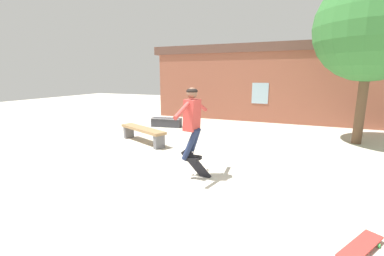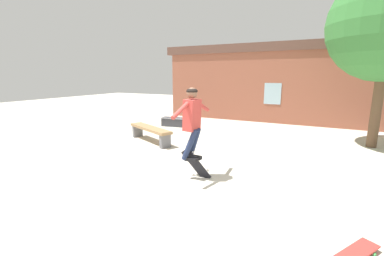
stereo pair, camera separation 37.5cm
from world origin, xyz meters
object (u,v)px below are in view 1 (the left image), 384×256
Objects in this scene: park_bench at (143,132)px; skate_ledge at (166,122)px; skateboard_resting at (361,246)px; tree_right at (372,27)px; skateboard_flipping at (196,165)px; skater at (192,118)px.

park_bench is 2.59m from skate_ledge.
tree_right is at bearing -157.51° from skateboard_resting.
skate_ledge is 8.14m from skateboard_resting.
skateboard_flipping is 0.89× the size of skateboard_resting.
skateboard_flipping reaches higher than skateboard_resting.
tree_right is 3.95× the size of skate_ledge.
skateboard_flipping is (2.53, -1.90, -0.09)m from park_bench.
skateboard_flipping reaches higher than skate_ledge.
skateboard_resting is (-0.91, -5.73, -3.31)m from tree_right.
skate_ledge is at bearing -103.87° from skateboard_resting.
skateboard_resting is at bearing -20.70° from skater.
park_bench is at bearing -90.70° from skateboard_resting.
skateboard_resting is at bearing -39.72° from skateboard_flipping.
park_bench is 6.14m from skateboard_resting.
skater reaches higher than skateboard_resting.
skateboard_resting is (5.19, -3.27, -0.28)m from park_bench.
park_bench is at bearing -86.80° from skate_ledge.
skater is at bearing -142.89° from skateboard_flipping.
skater reaches higher than park_bench.
skate_ledge is 5.38m from skateboard_flipping.
tree_right is 6.11m from skater.
park_bench is (-6.10, -2.46, -3.03)m from tree_right.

